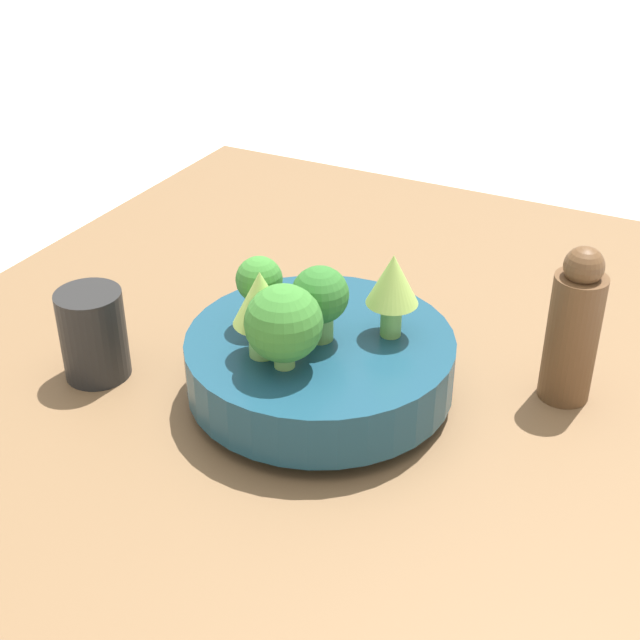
{
  "coord_description": "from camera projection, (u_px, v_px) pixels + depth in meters",
  "views": [
    {
      "loc": [
        -0.62,
        -0.35,
        0.55
      ],
      "look_at": [
        0.02,
        -0.03,
        0.13
      ],
      "focal_mm": 50.0,
      "sensor_mm": 36.0,
      "label": 1
    }
  ],
  "objects": [
    {
      "name": "ground_plane",
      "position": [
        288.0,
        430.0,
        0.89
      ],
      "size": [
        6.0,
        6.0,
        0.0
      ],
      "primitive_type": "plane",
      "color": "silver"
    },
    {
      "name": "broccoli_floret_back",
      "position": [
        259.0,
        285.0,
        0.83
      ],
      "size": [
        0.04,
        0.04,
        0.07
      ],
      "color": "#6BA34C",
      "rests_on": "bowl"
    },
    {
      "name": "broccoli_floret_left",
      "position": [
        284.0,
        324.0,
        0.77
      ],
      "size": [
        0.07,
        0.07,
        0.08
      ],
      "color": "#7AB256",
      "rests_on": "bowl"
    },
    {
      "name": "pepper_mill",
      "position": [
        573.0,
        329.0,
        0.83
      ],
      "size": [
        0.05,
        0.05,
        0.16
      ],
      "color": "brown",
      "rests_on": "table"
    },
    {
      "name": "romanesco_piece_far",
      "position": [
        261.0,
        303.0,
        0.78
      ],
      "size": [
        0.05,
        0.05,
        0.09
      ],
      "color": "#7AB256",
      "rests_on": "bowl"
    },
    {
      "name": "table",
      "position": [
        288.0,
        414.0,
        0.88
      ],
      "size": [
        1.17,
        0.88,
        0.04
      ],
      "color": "brown",
      "rests_on": "ground_plane"
    },
    {
      "name": "broccoli_floret_center",
      "position": [
        320.0,
        298.0,
        0.81
      ],
      "size": [
        0.05,
        0.05,
        0.07
      ],
      "color": "#609347",
      "rests_on": "bowl"
    },
    {
      "name": "cup",
      "position": [
        93.0,
        334.0,
        0.88
      ],
      "size": [
        0.07,
        0.07,
        0.09
      ],
      "color": "black",
      "rests_on": "table"
    },
    {
      "name": "romanesco_piece_near",
      "position": [
        393.0,
        283.0,
        0.81
      ],
      "size": [
        0.05,
        0.05,
        0.08
      ],
      "color": "#6BA34C",
      "rests_on": "bowl"
    },
    {
      "name": "bowl",
      "position": [
        320.0,
        363.0,
        0.85
      ],
      "size": [
        0.26,
        0.26,
        0.07
      ],
      "color": "navy",
      "rests_on": "table"
    }
  ]
}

